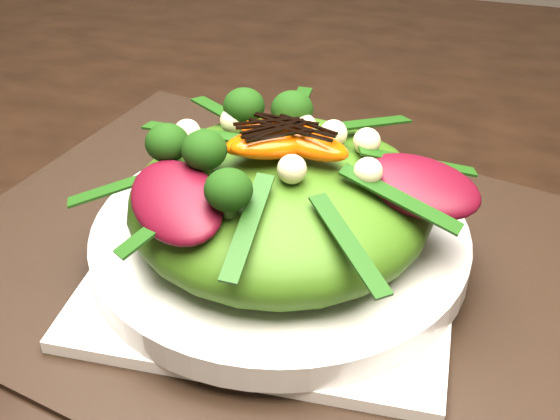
% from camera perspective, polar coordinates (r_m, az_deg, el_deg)
% --- Properties ---
extents(dining_table, '(1.60, 0.90, 0.75)m').
position_cam_1_polar(dining_table, '(0.64, 6.70, 1.31)').
color(dining_table, black).
rests_on(dining_table, floor).
extents(placemat, '(0.54, 0.45, 0.00)m').
position_cam_1_polar(placemat, '(0.53, 0.00, -3.99)').
color(placemat, black).
rests_on(placemat, dining_table).
extents(plate_base, '(0.25, 0.25, 0.01)m').
position_cam_1_polar(plate_base, '(0.53, -0.00, -3.44)').
color(plate_base, white).
rests_on(plate_base, placemat).
extents(salad_bowl, '(0.34, 0.34, 0.02)m').
position_cam_1_polar(salad_bowl, '(0.52, -0.00, -2.22)').
color(salad_bowl, silver).
rests_on(salad_bowl, plate_base).
extents(lettuce_mound, '(0.26, 0.26, 0.07)m').
position_cam_1_polar(lettuce_mound, '(0.50, -0.00, 0.70)').
color(lettuce_mound, '#375D11').
rests_on(lettuce_mound, salad_bowl).
extents(radicchio_leaf, '(0.09, 0.06, 0.02)m').
position_cam_1_polar(radicchio_leaf, '(0.47, 10.50, 1.82)').
color(radicchio_leaf, '#440713').
rests_on(radicchio_leaf, lettuce_mound).
extents(orange_segment, '(0.06, 0.04, 0.02)m').
position_cam_1_polar(orange_segment, '(0.50, 0.42, 6.44)').
color(orange_segment, '#C64003').
rests_on(orange_segment, lettuce_mound).
extents(broccoli_floret, '(0.05, 0.05, 0.04)m').
position_cam_1_polar(broccoli_floret, '(0.50, -5.11, 7.47)').
color(broccoli_floret, '#13370A').
rests_on(broccoli_floret, lettuce_mound).
extents(macadamia_nut, '(0.02, 0.02, 0.02)m').
position_cam_1_polar(macadamia_nut, '(0.43, 3.16, 0.33)').
color(macadamia_nut, '#FCE9B1').
rests_on(macadamia_nut, lettuce_mound).
extents(balsamic_drizzle, '(0.04, 0.02, 0.00)m').
position_cam_1_polar(balsamic_drizzle, '(0.50, 0.43, 7.31)').
color(balsamic_drizzle, black).
rests_on(balsamic_drizzle, orange_segment).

